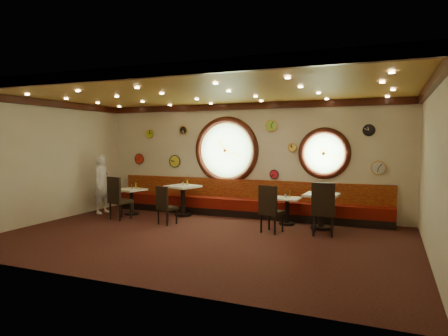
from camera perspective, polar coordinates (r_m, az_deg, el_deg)
floor at (r=8.92m, az=-3.41°, el=-9.95°), size 9.00×6.00×0.00m
ceiling at (r=8.72m, az=-3.50°, el=10.91°), size 9.00×6.00×0.02m
wall_back at (r=11.44m, az=3.14°, el=1.24°), size 9.00×0.02×3.20m
wall_front at (r=6.13m, az=-15.86°, el=-1.30°), size 9.00×0.02×3.20m
wall_left at (r=11.39m, az=-24.27°, el=0.88°), size 0.02×6.00×3.20m
wall_right at (r=7.83m, az=27.65°, el=-0.48°), size 0.02×6.00×3.20m
molding_back at (r=11.42m, az=3.09°, el=8.82°), size 9.00×0.10×0.18m
molding_front at (r=6.22m, az=-15.83°, el=12.74°), size 9.00×0.10×0.18m
molding_left at (r=11.38m, az=-24.31°, el=8.49°), size 0.10×6.00×0.18m
molding_right at (r=7.86m, az=27.64°, el=10.56°), size 0.10×6.00×0.18m
banquette_base at (r=11.35m, az=2.64°, el=-6.41°), size 8.00×0.55×0.20m
banquette_seat at (r=11.31m, az=2.65°, el=-5.16°), size 8.00×0.55×0.30m
banquette_back at (r=11.46m, az=3.03°, el=-3.02°), size 8.00×0.10×0.55m
porthole_left_glass at (r=11.64m, az=0.35°, el=2.53°), size 1.66×0.02×1.66m
porthole_left_frame at (r=11.63m, az=0.32°, el=2.52°), size 1.98×0.18×1.98m
porthole_left_ring at (r=11.60m, az=0.27°, el=2.52°), size 1.61×0.03×1.61m
porthole_right_glass at (r=10.90m, az=14.12°, el=2.04°), size 1.10×0.02×1.10m
porthole_right_frame at (r=10.88m, az=14.11°, el=2.04°), size 1.38×0.18×1.38m
porthole_right_ring at (r=10.85m, az=14.09°, el=2.03°), size 1.09×0.03×1.09m
wall_clock_0 at (r=13.05m, az=-12.00°, el=1.28°), size 0.32×0.03×0.32m
wall_clock_1 at (r=11.18m, az=7.18°, el=-0.91°), size 0.24×0.03×0.24m
wall_clock_2 at (r=10.75m, az=19.98°, el=5.10°), size 0.28×0.03×0.28m
wall_clock_3 at (r=10.76m, az=21.19°, el=0.00°), size 0.34×0.03×0.34m
wall_clock_4 at (r=12.21m, az=-5.83°, el=5.39°), size 0.24×0.03×0.24m
wall_clock_5 at (r=12.37m, az=-7.03°, el=0.96°), size 0.36×0.03×0.36m
wall_clock_6 at (r=12.82m, az=-10.57°, el=4.83°), size 0.26×0.03×0.26m
wall_clock_7 at (r=11.02m, az=9.73°, el=2.90°), size 0.22×0.03×0.22m
wall_clock_8 at (r=11.17m, az=6.75°, el=6.03°), size 0.30×0.03×0.30m
table_a at (r=11.88m, az=-13.07°, el=-4.24°), size 0.83×0.83×0.74m
table_b at (r=11.43m, az=-5.89°, el=-4.09°), size 0.98×0.98×0.87m
table_c at (r=10.30m, az=8.99°, el=-5.62°), size 0.63×0.63×0.69m
table_d at (r=9.96m, az=13.71°, el=-5.41°), size 0.82×0.82×0.86m
chair_a at (r=11.13m, az=-15.01°, el=-3.79°), size 0.59×0.59×0.72m
chair_b at (r=10.27m, az=-8.48°, el=-4.93°), size 0.51×0.51×0.61m
chair_c at (r=9.30m, az=6.57°, el=-5.39°), size 0.57×0.57×0.69m
chair_d at (r=9.22m, az=13.99°, el=-5.21°), size 0.56×0.56×0.75m
condiment_a_salt at (r=11.94m, az=-13.02°, el=-2.61°), size 0.04×0.04×0.11m
condiment_b_salt at (r=11.44m, az=-5.86°, el=-2.19°), size 0.04×0.04×0.11m
condiment_c_salt at (r=10.35m, az=8.68°, el=-3.89°), size 0.03×0.03×0.09m
condiment_d_salt at (r=9.96m, az=13.58°, el=-3.23°), size 0.04×0.04×0.11m
condiment_a_pepper at (r=11.77m, az=-13.00°, el=-2.72°), size 0.04×0.04×0.10m
condiment_b_pepper at (r=11.37m, az=-5.83°, el=-2.28°), size 0.03×0.03×0.09m
condiment_c_pepper at (r=10.18m, az=8.88°, el=-3.97°), size 0.04×0.04×0.11m
condiment_d_pepper at (r=9.81m, az=13.58°, el=-3.35°), size 0.04×0.04×0.11m
condiment_a_bottle at (r=11.88m, az=-12.45°, el=-2.47°), size 0.05×0.05×0.17m
condiment_b_bottle at (r=11.43m, az=-5.25°, el=-2.01°), size 0.06×0.06×0.18m
condiment_c_bottle at (r=10.35m, az=9.38°, el=-3.68°), size 0.05×0.05×0.16m
condiment_d_bottle at (r=9.95m, az=14.72°, el=-3.14°), size 0.05×0.05×0.15m
waiter at (r=12.29m, az=-17.00°, el=-2.19°), size 0.42×0.63×1.72m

